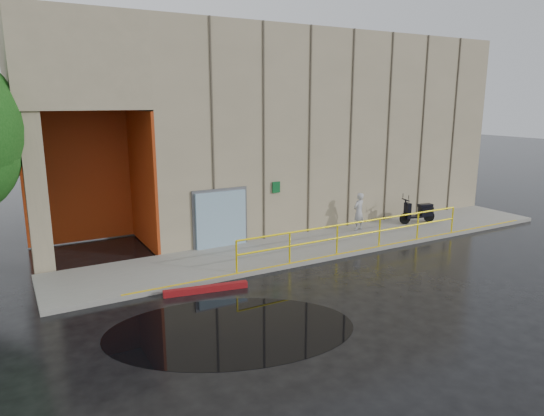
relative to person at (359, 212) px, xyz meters
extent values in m
plane|color=black|center=(-5.92, -5.21, -0.91)|extent=(120.00, 120.00, 0.00)
cube|color=gray|center=(-1.92, -0.71, -0.84)|extent=(20.00, 3.00, 0.15)
cube|color=gray|center=(0.08, 5.79, 3.09)|extent=(16.00, 10.00, 8.00)
cube|color=gray|center=(-9.92, 5.79, 5.59)|extent=(4.00, 10.00, 3.00)
cube|color=gray|center=(-11.52, 1.19, 1.59)|extent=(0.60, 0.60, 5.00)
cube|color=#AC320F|center=(-9.92, 4.29, 1.59)|extent=(3.80, 0.15, 4.90)
cube|color=#AC320F|center=(-7.97, 2.54, 1.59)|extent=(0.10, 3.50, 4.90)
cube|color=#8EAEC1|center=(-5.72, 0.67, 0.24)|extent=(1.90, 0.10, 2.00)
cube|color=slate|center=(-5.72, 0.75, 0.24)|extent=(2.10, 0.06, 2.20)
cube|color=#0B5121|center=(-3.42, 0.73, 1.19)|extent=(0.32, 0.04, 0.42)
cylinder|color=yellow|center=(-1.67, -2.06, 0.24)|extent=(9.50, 0.06, 0.06)
cylinder|color=yellow|center=(-1.67, -2.06, -0.21)|extent=(9.50, 0.06, 0.06)
imported|color=#A6A6AA|center=(0.00, 0.00, 0.00)|extent=(0.63, 0.49, 1.53)
cylinder|color=black|center=(2.33, -0.24, -0.52)|extent=(0.49, 0.19, 0.48)
cylinder|color=black|center=(3.51, -0.48, -0.52)|extent=(0.49, 0.19, 0.48)
cube|color=maroon|center=(-7.69, -2.71, -0.82)|extent=(2.39, 0.60, 0.18)
cube|color=black|center=(-8.05, -5.17, -0.91)|extent=(6.81, 5.47, 0.01)
camera|label=1|loc=(-12.39, -14.82, 4.40)|focal=32.00mm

